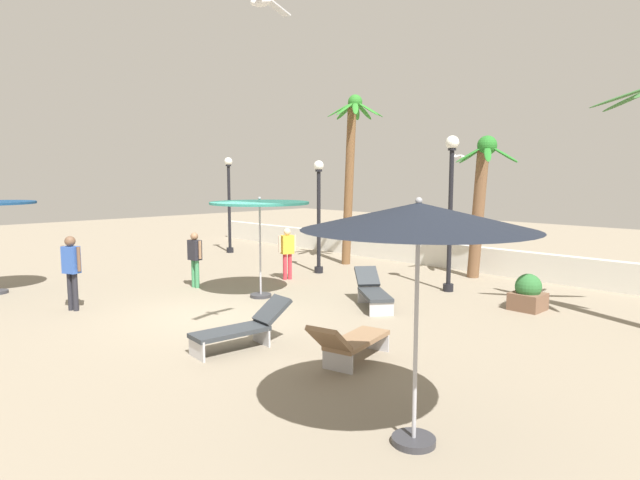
# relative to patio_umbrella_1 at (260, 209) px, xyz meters

# --- Properties ---
(ground_plane) EXTENTS (56.00, 56.00, 0.00)m
(ground_plane) POSITION_rel_patio_umbrella_1_xyz_m (0.57, -1.52, -2.27)
(ground_plane) COLOR gray
(boundary_wall) EXTENTS (25.20, 0.30, 0.83)m
(boundary_wall) POSITION_rel_patio_umbrella_1_xyz_m (0.57, 7.31, -1.85)
(boundary_wall) COLOR silver
(boundary_wall) RESTS_ON ground_plane
(patio_umbrella_1) EXTENTS (2.50, 2.50, 2.58)m
(patio_umbrella_1) POSITION_rel_patio_umbrella_1_xyz_m (0.00, 0.00, 0.00)
(patio_umbrella_1) COLOR #333338
(patio_umbrella_1) RESTS_ON ground_plane
(patio_umbrella_2) EXTENTS (2.65, 2.65, 2.87)m
(patio_umbrella_2) POSITION_rel_patio_umbrella_1_xyz_m (7.32, -3.42, 0.37)
(patio_umbrella_2) COLOR #333338
(patio_umbrella_2) RESTS_ON ground_plane
(palm_tree_0) EXTENTS (1.93, 1.93, 5.82)m
(palm_tree_0) POSITION_rel_patio_umbrella_1_xyz_m (-1.87, 5.40, 1.30)
(palm_tree_0) COLOR brown
(palm_tree_0) RESTS_ON ground_plane
(palm_tree_2) EXTENTS (1.93, 1.76, 4.29)m
(palm_tree_2) POSITION_rel_patio_umbrella_1_xyz_m (2.54, 6.39, 0.38)
(palm_tree_2) COLOR brown
(palm_tree_2) RESTS_ON ground_plane
(lamp_post_0) EXTENTS (0.36, 0.36, 4.15)m
(lamp_post_0) POSITION_rel_patio_umbrella_1_xyz_m (2.95, 4.09, 0.24)
(lamp_post_0) COLOR black
(lamp_post_0) RESTS_ON ground_plane
(lamp_post_1) EXTENTS (0.32, 0.32, 3.58)m
(lamp_post_1) POSITION_rel_patio_umbrella_1_xyz_m (-1.48, 3.49, -0.25)
(lamp_post_1) COLOR black
(lamp_post_1) RESTS_ON ground_plane
(lamp_post_2) EXTENTS (0.32, 0.32, 3.83)m
(lamp_post_2) POSITION_rel_patio_umbrella_1_xyz_m (-7.30, 4.08, -0.10)
(lamp_post_2) COLOR black
(lamp_post_2) RESTS_ON ground_plane
(lounge_chair_0) EXTENTS (1.83, 1.56, 0.83)m
(lounge_chair_0) POSITION_rel_patio_umbrella_1_xyz_m (2.67, 1.29, -1.87)
(lounge_chair_0) COLOR #B7B7BC
(lounge_chair_0) RESTS_ON ground_plane
(lounge_chair_1) EXTENTS (0.72, 1.92, 0.84)m
(lounge_chair_1) POSITION_rel_patio_umbrella_1_xyz_m (3.06, -2.79, -1.87)
(lounge_chair_1) COLOR #B7B7BC
(lounge_chair_1) RESTS_ON ground_plane
(lounge_chair_2) EXTENTS (0.97, 1.96, 0.84)m
(lounge_chair_2) POSITION_rel_patio_umbrella_1_xyz_m (4.98, -1.99, -1.87)
(lounge_chair_2) COLOR #B7B7BC
(lounge_chair_2) RESTS_ON ground_plane
(guest_0) EXTENTS (0.52, 0.36, 1.74)m
(guest_0) POSITION_rel_patio_umbrella_1_xyz_m (-1.91, -3.98, -1.21)
(guest_0) COLOR #26262D
(guest_0) RESTS_ON ground_plane
(guest_1) EXTENTS (0.34, 0.54, 1.55)m
(guest_1) POSITION_rel_patio_umbrella_1_xyz_m (-1.33, 2.04, -1.33)
(guest_1) COLOR #D8333F
(guest_1) RESTS_ON ground_plane
(guest_2) EXTENTS (0.56, 0.27, 1.55)m
(guest_2) POSITION_rel_patio_umbrella_1_xyz_m (-2.21, -0.58, -1.34)
(guest_2) COLOR #3F8C59
(guest_2) RESTS_ON ground_plane
(seagull_0) EXTENTS (0.39, 1.23, 0.14)m
(seagull_0) POSITION_rel_patio_umbrella_1_xyz_m (1.29, 7.18, 1.45)
(seagull_0) COLOR white
(seagull_1) EXTENTS (0.41, 1.21, 0.16)m
(seagull_1) POSITION_rel_patio_umbrella_1_xyz_m (4.29, -3.21, 3.38)
(seagull_1) COLOR white
(planter) EXTENTS (0.70, 0.70, 0.85)m
(planter) POSITION_rel_patio_umbrella_1_xyz_m (5.37, 3.66, -1.88)
(planter) COLOR brown
(planter) RESTS_ON ground_plane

